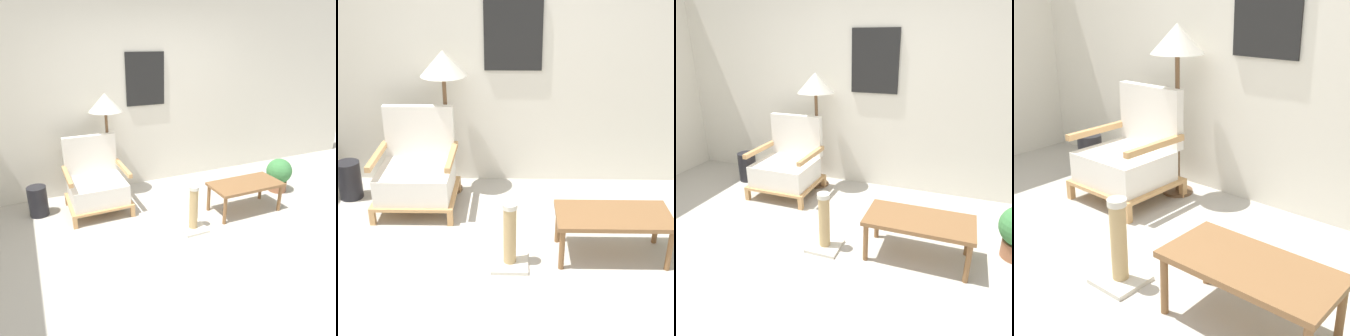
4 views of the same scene
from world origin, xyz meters
The scene contains 7 objects.
ground_plane centered at (0.00, 0.00, 0.00)m, with size 14.00×14.00×0.00m, color #B7B2A8.
wall_back centered at (0.00, 2.05, 1.35)m, with size 8.00×0.09×2.70m.
armchair centered at (-0.91, 1.43, 0.35)m, with size 0.75×0.70×0.92m.
floor_lamp centered at (-0.65, 1.75, 1.24)m, with size 0.43×0.43×1.43m.
coffee_table centered at (0.79, 0.63, 0.34)m, with size 0.90×0.45×0.38m.
vase centered at (-1.62, 1.58, 0.19)m, with size 0.23×0.23×0.38m, color black.
scratching_post centered at (-0.02, 0.49, 0.20)m, with size 0.29×0.29×0.55m.
Camera 3 is at (1.03, -1.83, 1.78)m, focal length 35.00 mm.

